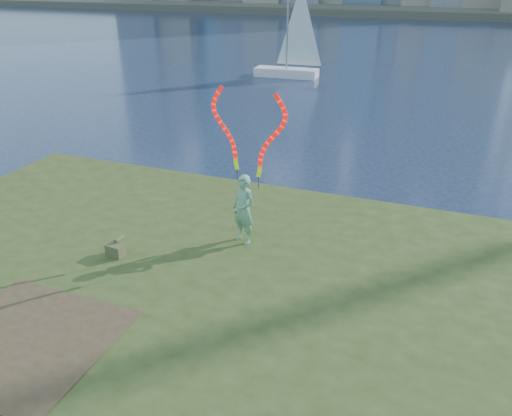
% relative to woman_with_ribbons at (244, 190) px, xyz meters
% --- Properties ---
extents(ground, '(320.00, 320.00, 0.00)m').
position_rel_woman_with_ribbons_xyz_m(ground, '(-0.23, -1.74, -2.19)').
color(ground, '#18253E').
rests_on(ground, ground).
extents(grassy_knoll, '(20.00, 18.00, 0.80)m').
position_rel_woman_with_ribbons_xyz_m(grassy_knoll, '(-0.23, -4.03, -1.85)').
color(grassy_knoll, '#344217').
rests_on(grassy_knoll, ground).
extents(dirt_patch, '(3.20, 3.00, 0.02)m').
position_rel_woman_with_ribbons_xyz_m(dirt_patch, '(-2.43, -4.94, -1.38)').
color(dirt_patch, '#47331E').
rests_on(dirt_patch, grassy_knoll).
extents(far_shore, '(320.00, 40.00, 1.20)m').
position_rel_woman_with_ribbons_xyz_m(far_shore, '(-0.23, 93.26, -1.59)').
color(far_shore, brown).
rests_on(far_shore, ground).
extents(woman_with_ribbons, '(1.96, 0.84, 4.14)m').
position_rel_woman_with_ribbons_xyz_m(woman_with_ribbons, '(0.00, 0.00, 0.00)').
color(woman_with_ribbons, '#116C29').
rests_on(woman_with_ribbons, grassy_knoll).
extents(canvas_bag, '(0.45, 0.50, 0.40)m').
position_rel_woman_with_ribbons_xyz_m(canvas_bag, '(-2.63, -1.75, -1.23)').
color(canvas_bag, '#484F2A').
rests_on(canvas_bag, grassy_knoll).
extents(sailboat, '(4.78, 1.57, 7.23)m').
position_rel_woman_with_ribbons_xyz_m(sailboat, '(-6.47, 24.56, -0.95)').
color(sailboat, white).
rests_on(sailboat, ground).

